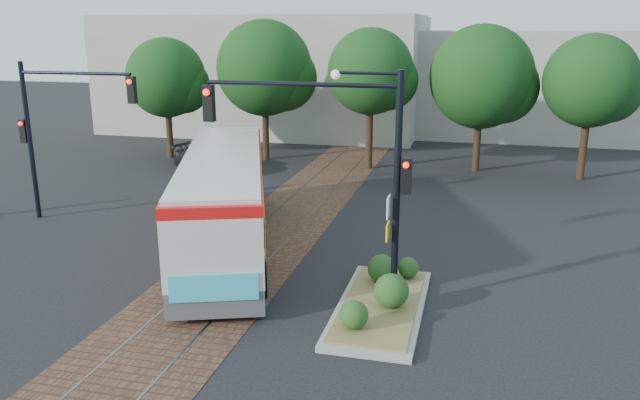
% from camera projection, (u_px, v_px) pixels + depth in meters
% --- Properties ---
extents(ground, '(120.00, 120.00, 0.00)m').
position_uv_depth(ground, '(225.00, 278.00, 18.49)').
color(ground, black).
rests_on(ground, ground).
extents(trackbed, '(3.60, 40.00, 0.02)m').
position_uv_depth(trackbed, '(269.00, 236.00, 22.22)').
color(trackbed, brown).
rests_on(trackbed, ground).
extents(tree_row, '(26.40, 5.60, 7.67)m').
position_uv_depth(tree_row, '(366.00, 75.00, 32.25)').
color(tree_row, '#382314').
rests_on(tree_row, ground).
extents(warehouses, '(40.00, 13.00, 8.00)m').
position_uv_depth(warehouses, '(373.00, 77.00, 44.45)').
color(warehouses, '#ADA899').
rests_on(warehouses, ground).
extents(city_bus, '(6.47, 12.05, 3.19)m').
position_uv_depth(city_bus, '(224.00, 195.00, 20.79)').
color(city_bus, '#4B4B4D').
rests_on(city_bus, ground).
extents(traffic_island, '(2.20, 5.20, 1.13)m').
position_uv_depth(traffic_island, '(382.00, 297.00, 16.41)').
color(traffic_island, gray).
rests_on(traffic_island, ground).
extents(signal_pole_main, '(5.49, 0.46, 6.00)m').
position_uv_depth(signal_pole_main, '(349.00, 152.00, 15.71)').
color(signal_pole_main, black).
rests_on(signal_pole_main, ground).
extents(signal_pole_left, '(4.99, 0.34, 6.00)m').
position_uv_depth(signal_pole_left, '(53.00, 120.00, 23.18)').
color(signal_pole_left, black).
rests_on(signal_pole_left, ground).
extents(parked_car, '(4.84, 2.82, 1.32)m').
position_uv_depth(parked_car, '(215.00, 159.00, 32.23)').
color(parked_car, black).
rests_on(parked_car, ground).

